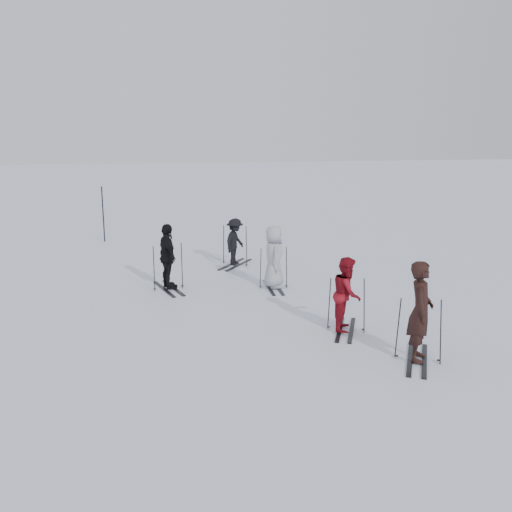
{
  "coord_description": "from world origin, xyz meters",
  "views": [
    {
      "loc": [
        -2.8,
        -13.78,
        4.4
      ],
      "look_at": [
        0.0,
        1.0,
        1.0
      ],
      "focal_mm": 40.0,
      "sensor_mm": 36.0,
      "label": 1
    }
  ],
  "objects_px": {
    "skier_near_dark": "(420,313)",
    "skier_grey": "(274,258)",
    "skier_uphill_left": "(168,257)",
    "skier_uphill_far": "(235,242)",
    "piste_marker": "(103,214)",
    "skier_red": "(347,295)"
  },
  "relations": [
    {
      "from": "skier_uphill_left",
      "to": "skier_uphill_far",
      "type": "height_order",
      "value": "skier_uphill_left"
    },
    {
      "from": "skier_near_dark",
      "to": "skier_grey",
      "type": "distance_m",
      "value": 5.75
    },
    {
      "from": "skier_near_dark",
      "to": "skier_uphill_left",
      "type": "height_order",
      "value": "skier_near_dark"
    },
    {
      "from": "skier_red",
      "to": "piste_marker",
      "type": "height_order",
      "value": "piste_marker"
    },
    {
      "from": "skier_near_dark",
      "to": "skier_uphill_far",
      "type": "xyz_separation_m",
      "value": [
        -2.28,
        8.42,
        -0.22
      ]
    },
    {
      "from": "skier_near_dark",
      "to": "skier_grey",
      "type": "relative_size",
      "value": 1.12
    },
    {
      "from": "piste_marker",
      "to": "skier_red",
      "type": "bearing_deg",
      "value": -62.4
    },
    {
      "from": "skier_red",
      "to": "skier_near_dark",
      "type": "bearing_deg",
      "value": -133.85
    },
    {
      "from": "skier_grey",
      "to": "skier_uphill_far",
      "type": "distance_m",
      "value": 2.98
    },
    {
      "from": "piste_marker",
      "to": "skier_uphill_far",
      "type": "bearing_deg",
      "value": -47.23
    },
    {
      "from": "skier_uphill_far",
      "to": "skier_uphill_left",
      "type": "bearing_deg",
      "value": 173.1
    },
    {
      "from": "skier_near_dark",
      "to": "piste_marker",
      "type": "bearing_deg",
      "value": 54.17
    },
    {
      "from": "skier_red",
      "to": "skier_uphill_far",
      "type": "relative_size",
      "value": 1.08
    },
    {
      "from": "skier_uphill_left",
      "to": "skier_uphill_far",
      "type": "relative_size",
      "value": 1.2
    },
    {
      "from": "skier_uphill_left",
      "to": "skier_red",
      "type": "bearing_deg",
      "value": -153.55
    },
    {
      "from": "skier_red",
      "to": "skier_uphill_far",
      "type": "bearing_deg",
      "value": 35.92
    },
    {
      "from": "skier_red",
      "to": "skier_grey",
      "type": "xyz_separation_m",
      "value": [
        -0.84,
        3.65,
        0.05
      ]
    },
    {
      "from": "skier_grey",
      "to": "skier_near_dark",
      "type": "bearing_deg",
      "value": -161.35
    },
    {
      "from": "skier_uphill_far",
      "to": "skier_grey",
      "type": "bearing_deg",
      "value": -132.24
    },
    {
      "from": "skier_red",
      "to": "skier_grey",
      "type": "bearing_deg",
      "value": 36.09
    },
    {
      "from": "skier_near_dark",
      "to": "skier_grey",
      "type": "bearing_deg",
      "value": 43.66
    },
    {
      "from": "skier_uphill_left",
      "to": "piste_marker",
      "type": "distance_m",
      "value": 7.65
    }
  ]
}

